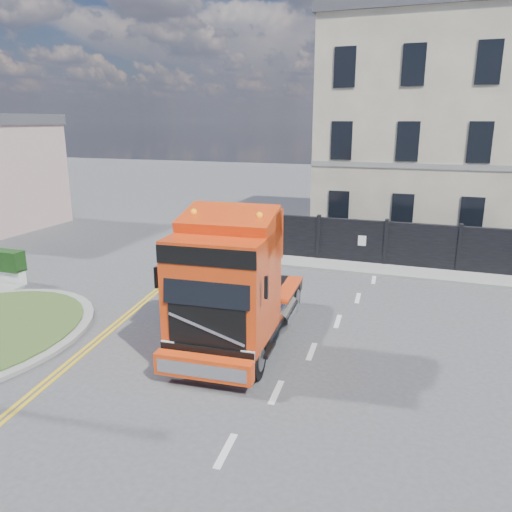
% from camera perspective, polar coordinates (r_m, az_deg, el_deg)
% --- Properties ---
extents(ground, '(120.00, 120.00, 0.00)m').
position_cam_1_polar(ground, '(15.42, -4.12, -8.61)').
color(ground, '#424244').
rests_on(ground, ground).
extents(hoarding_fence, '(18.80, 0.25, 2.00)m').
position_cam_1_polar(hoarding_fence, '(22.53, 21.03, 0.78)').
color(hoarding_fence, black).
rests_on(hoarding_fence, ground).
extents(georgian_building, '(12.30, 10.30, 12.80)m').
position_cam_1_polar(georgian_building, '(29.40, 20.60, 13.40)').
color(georgian_building, beige).
rests_on(georgian_building, ground).
extents(pavement_far, '(20.00, 1.60, 0.12)m').
position_cam_1_polar(pavement_far, '(21.88, 19.40, -2.03)').
color(pavement_far, gray).
rests_on(pavement_far, ground).
extents(truck, '(2.86, 6.70, 3.92)m').
position_cam_1_polar(truck, '(13.63, -2.79, -3.91)').
color(truck, black).
rests_on(truck, ground).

